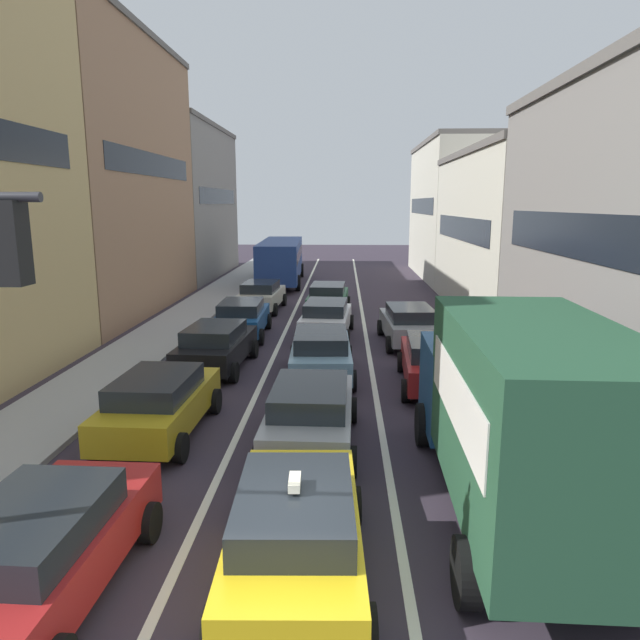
{
  "coord_description": "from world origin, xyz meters",
  "views": [
    {
      "loc": [
        0.76,
        -6.45,
        5.34
      ],
      "look_at": [
        0.0,
        12.0,
        1.6
      ],
      "focal_mm": 32.36,
      "sensor_mm": 36.0,
      "label": 1
    }
  ],
  "objects_px": {
    "hatchback_centre_lane_third": "(321,352)",
    "sedan_left_lane_fourth": "(242,317)",
    "taxi_centre_lane_front": "(296,529)",
    "sedan_left_lane_fifth": "(261,295)",
    "sedan_centre_lane_second": "(311,413)",
    "sedan_left_lane_third": "(216,345)",
    "sedan_left_lane_front": "(40,549)",
    "wagon_right_lane_far": "(409,324)",
    "coupe_centre_lane_fourth": "(326,318)",
    "sedan_right_lane_behind_truck": "(435,361)",
    "wagon_left_lane_second": "(159,402)",
    "sedan_centre_lane_fifth": "(328,298)",
    "removalist_box_truck": "(518,409)",
    "bus_mid_queue_primary": "(281,258)"
  },
  "relations": [
    {
      "from": "sedan_left_lane_front",
      "to": "sedan_centre_lane_fifth",
      "type": "bearing_deg",
      "value": -7.39
    },
    {
      "from": "wagon_left_lane_second",
      "to": "coupe_centre_lane_fourth",
      "type": "xyz_separation_m",
      "value": [
        3.58,
        10.31,
        0.0
      ]
    },
    {
      "from": "sedan_left_lane_fifth",
      "to": "wagon_right_lane_far",
      "type": "distance_m",
      "value": 9.55
    },
    {
      "from": "sedan_left_lane_third",
      "to": "sedan_centre_lane_second",
      "type": "bearing_deg",
      "value": -147.07
    },
    {
      "from": "sedan_left_lane_front",
      "to": "wagon_right_lane_far",
      "type": "relative_size",
      "value": 0.99
    },
    {
      "from": "sedan_centre_lane_second",
      "to": "sedan_left_lane_third",
      "type": "relative_size",
      "value": 0.99
    },
    {
      "from": "sedan_left_lane_fourth",
      "to": "coupe_centre_lane_fourth",
      "type": "bearing_deg",
      "value": -89.75
    },
    {
      "from": "sedan_centre_lane_fifth",
      "to": "sedan_right_lane_behind_truck",
      "type": "bearing_deg",
      "value": -160.59
    },
    {
      "from": "sedan_left_lane_fourth",
      "to": "bus_mid_queue_primary",
      "type": "xyz_separation_m",
      "value": [
        -0.09,
        15.7,
        0.96
      ]
    },
    {
      "from": "hatchback_centre_lane_third",
      "to": "sedan_left_lane_fourth",
      "type": "height_order",
      "value": "same"
    },
    {
      "from": "removalist_box_truck",
      "to": "sedan_left_lane_fifth",
      "type": "height_order",
      "value": "removalist_box_truck"
    },
    {
      "from": "removalist_box_truck",
      "to": "coupe_centre_lane_fourth",
      "type": "xyz_separation_m",
      "value": [
        -3.62,
        13.64,
        -1.18
      ]
    },
    {
      "from": "sedan_left_lane_fourth",
      "to": "sedan_centre_lane_second",
      "type": "bearing_deg",
      "value": -163.79
    },
    {
      "from": "removalist_box_truck",
      "to": "sedan_centre_lane_second",
      "type": "height_order",
      "value": "removalist_box_truck"
    },
    {
      "from": "sedan_centre_lane_fifth",
      "to": "sedan_left_lane_fourth",
      "type": "bearing_deg",
      "value": 149.56
    },
    {
      "from": "coupe_centre_lane_fourth",
      "to": "sedan_right_lane_behind_truck",
      "type": "xyz_separation_m",
      "value": [
        3.41,
        -6.41,
        0.0
      ]
    },
    {
      "from": "hatchback_centre_lane_third",
      "to": "sedan_left_lane_fifth",
      "type": "relative_size",
      "value": 0.99
    },
    {
      "from": "removalist_box_truck",
      "to": "sedan_left_lane_fourth",
      "type": "bearing_deg",
      "value": 28.92
    },
    {
      "from": "taxi_centre_lane_front",
      "to": "sedan_centre_lane_second",
      "type": "relative_size",
      "value": 1.01
    },
    {
      "from": "sedan_centre_lane_second",
      "to": "hatchback_centre_lane_third",
      "type": "height_order",
      "value": "same"
    },
    {
      "from": "removalist_box_truck",
      "to": "sedan_left_lane_third",
      "type": "distance_m",
      "value": 11.38
    },
    {
      "from": "removalist_box_truck",
      "to": "wagon_left_lane_second",
      "type": "xyz_separation_m",
      "value": [
        -7.2,
        3.33,
        -1.18
      ]
    },
    {
      "from": "taxi_centre_lane_front",
      "to": "sedan_centre_lane_fifth",
      "type": "height_order",
      "value": "taxi_centre_lane_front"
    },
    {
      "from": "sedan_centre_lane_second",
      "to": "bus_mid_queue_primary",
      "type": "bearing_deg",
      "value": 8.79
    },
    {
      "from": "coupe_centre_lane_fourth",
      "to": "sedan_left_lane_fifth",
      "type": "xyz_separation_m",
      "value": [
        -3.47,
        5.75,
        0.0
      ]
    },
    {
      "from": "sedan_left_lane_fourth",
      "to": "wagon_right_lane_far",
      "type": "bearing_deg",
      "value": -99.68
    },
    {
      "from": "sedan_centre_lane_fifth",
      "to": "bus_mid_queue_primary",
      "type": "height_order",
      "value": "bus_mid_queue_primary"
    },
    {
      "from": "removalist_box_truck",
      "to": "wagon_right_lane_far",
      "type": "bearing_deg",
      "value": 3.21
    },
    {
      "from": "sedan_left_lane_front",
      "to": "bus_mid_queue_primary",
      "type": "bearing_deg",
      "value": 1.73
    },
    {
      "from": "coupe_centre_lane_fourth",
      "to": "sedan_centre_lane_fifth",
      "type": "distance_m",
      "value": 5.08
    },
    {
      "from": "sedan_centre_lane_second",
      "to": "wagon_right_lane_far",
      "type": "distance_m",
      "value": 10.3
    },
    {
      "from": "sedan_centre_lane_fifth",
      "to": "sedan_right_lane_behind_truck",
      "type": "height_order",
      "value": "same"
    },
    {
      "from": "hatchback_centre_lane_third",
      "to": "sedan_left_lane_fifth",
      "type": "bearing_deg",
      "value": 15.09
    },
    {
      "from": "sedan_left_lane_fourth",
      "to": "sedan_centre_lane_fifth",
      "type": "height_order",
      "value": "same"
    },
    {
      "from": "hatchback_centre_lane_third",
      "to": "sedan_left_lane_fourth",
      "type": "bearing_deg",
      "value": 30.23
    },
    {
      "from": "sedan_centre_lane_second",
      "to": "sedan_centre_lane_fifth",
      "type": "height_order",
      "value": "same"
    },
    {
      "from": "sedan_centre_lane_second",
      "to": "sedan_left_lane_fourth",
      "type": "xyz_separation_m",
      "value": [
        -3.41,
        10.74,
        0.0
      ]
    },
    {
      "from": "sedan_left_lane_front",
      "to": "sedan_left_lane_fifth",
      "type": "bearing_deg",
      "value": 1.73
    },
    {
      "from": "hatchback_centre_lane_third",
      "to": "sedan_left_lane_fourth",
      "type": "relative_size",
      "value": 1.0
    },
    {
      "from": "removalist_box_truck",
      "to": "sedan_left_lane_fifth",
      "type": "distance_m",
      "value": 20.68
    },
    {
      "from": "sedan_centre_lane_second",
      "to": "coupe_centre_lane_fourth",
      "type": "distance_m",
      "value": 10.84
    },
    {
      "from": "sedan_left_lane_third",
      "to": "sedan_right_lane_behind_truck",
      "type": "xyz_separation_m",
      "value": [
        6.86,
        -1.61,
        0.0
      ]
    },
    {
      "from": "coupe_centre_lane_fourth",
      "to": "sedan_centre_lane_fifth",
      "type": "bearing_deg",
      "value": 4.54
    },
    {
      "from": "sedan_right_lane_behind_truck",
      "to": "bus_mid_queue_primary",
      "type": "distance_m",
      "value": 23.1
    },
    {
      "from": "wagon_right_lane_far",
      "to": "removalist_box_truck",
      "type": "bearing_deg",
      "value": 178.87
    },
    {
      "from": "bus_mid_queue_primary",
      "to": "taxi_centre_lane_front",
      "type": "bearing_deg",
      "value": -175.86
    },
    {
      "from": "wagon_left_lane_second",
      "to": "sedan_left_lane_third",
      "type": "bearing_deg",
      "value": 0.45
    },
    {
      "from": "taxi_centre_lane_front",
      "to": "sedan_left_lane_fifth",
      "type": "relative_size",
      "value": 0.99
    },
    {
      "from": "wagon_left_lane_second",
      "to": "sedan_centre_lane_fifth",
      "type": "relative_size",
      "value": 0.99
    },
    {
      "from": "sedan_centre_lane_fifth",
      "to": "bus_mid_queue_primary",
      "type": "relative_size",
      "value": 0.41
    }
  ]
}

